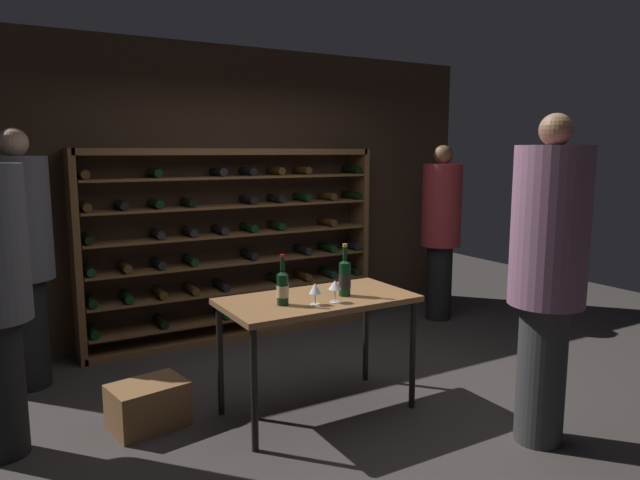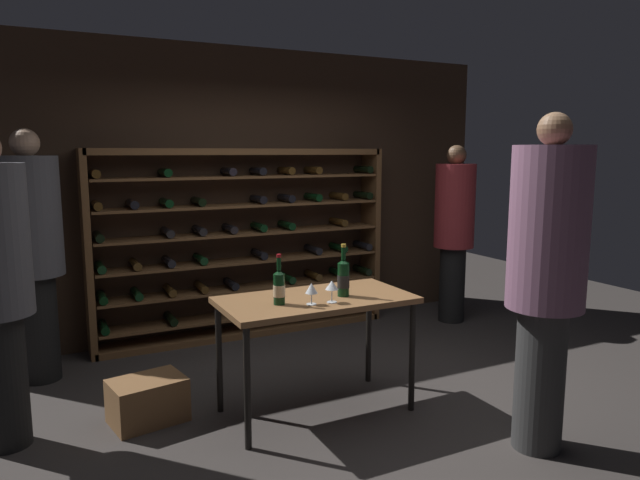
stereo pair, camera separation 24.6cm
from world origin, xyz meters
The scene contains 12 objects.
ground_plane centered at (0.00, 0.00, 0.00)m, with size 10.27×10.27×0.00m, color #383330.
back_wall centered at (0.00, 2.14, 1.42)m, with size 5.56×0.10×2.84m, color #3D2B1E.
wine_rack centered at (-0.09, 1.93, 0.92)m, with size 2.97×0.32×1.86m.
tasting_table centered at (-0.24, 0.04, 0.75)m, with size 1.33×0.69×0.83m.
person_guest_plum_blouse centered at (0.77, -1.04, 1.14)m, with size 0.46×0.46×2.05m.
person_guest_khaki centered at (2.06, 1.37, 1.05)m, with size 0.43×0.42×1.89m.
person_host_in_suit centered at (-1.97, 1.54, 1.11)m, with size 0.46×0.46×2.00m.
wine_crate centered at (-1.34, 0.40, 0.15)m, with size 0.48×0.34×0.30m, color brown.
wine_bottle_green_slim centered at (-0.05, -0.01, 0.96)m, with size 0.09×0.09×0.37m.
wine_bottle_black_capsule centered at (-0.54, -0.02, 0.95)m, with size 0.08×0.08×0.34m.
wine_glass_stemmed_center centered at (-0.35, -0.12, 0.93)m, with size 0.08×0.08×0.15m.
wine_glass_stemmed_right centered at (-0.20, -0.14, 0.94)m, with size 0.09×0.09×0.15m.
Camera 2 is at (-1.95, -3.44, 1.83)m, focal length 32.38 mm.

